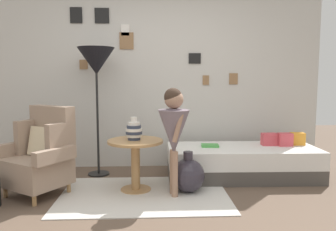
{
  "coord_description": "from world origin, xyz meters",
  "views": [
    {
      "loc": [
        -0.04,
        -2.84,
        1.27
      ],
      "look_at": [
        0.15,
        0.95,
        0.85
      ],
      "focal_mm": 35.23,
      "sensor_mm": 36.0,
      "label": 1
    }
  ],
  "objects_px": {
    "side_table": "(135,154)",
    "demijohn_near": "(188,175)",
    "floor_lamp": "(96,64)",
    "book_on_daybed": "(210,146)",
    "vase_striped": "(134,131)",
    "person_child": "(174,127)",
    "armchair": "(42,155)",
    "daybed": "(242,162)"
  },
  "relations": [
    {
      "from": "book_on_daybed",
      "to": "vase_striped",
      "type": "bearing_deg",
      "value": -153.65
    },
    {
      "from": "side_table",
      "to": "floor_lamp",
      "type": "height_order",
      "value": "floor_lamp"
    },
    {
      "from": "armchair",
      "to": "book_on_daybed",
      "type": "relative_size",
      "value": 4.41
    },
    {
      "from": "daybed",
      "to": "book_on_daybed",
      "type": "bearing_deg",
      "value": 174.85
    },
    {
      "from": "daybed",
      "to": "vase_striped",
      "type": "xyz_separation_m",
      "value": [
        -1.36,
        -0.43,
        0.49
      ]
    },
    {
      "from": "vase_striped",
      "to": "person_child",
      "type": "bearing_deg",
      "value": -25.39
    },
    {
      "from": "book_on_daybed",
      "to": "demijohn_near",
      "type": "xyz_separation_m",
      "value": [
        -0.35,
        -0.56,
        -0.22
      ]
    },
    {
      "from": "side_table",
      "to": "book_on_daybed",
      "type": "bearing_deg",
      "value": 27.33
    },
    {
      "from": "daybed",
      "to": "book_on_daybed",
      "type": "distance_m",
      "value": 0.47
    },
    {
      "from": "vase_striped",
      "to": "daybed",
      "type": "bearing_deg",
      "value": 17.67
    },
    {
      "from": "floor_lamp",
      "to": "person_child",
      "type": "xyz_separation_m",
      "value": [
        0.95,
        -0.86,
        -0.7
      ]
    },
    {
      "from": "person_child",
      "to": "demijohn_near",
      "type": "relative_size",
      "value": 2.54
    },
    {
      "from": "side_table",
      "to": "book_on_daybed",
      "type": "distance_m",
      "value": 1.06
    },
    {
      "from": "armchair",
      "to": "floor_lamp",
      "type": "bearing_deg",
      "value": 54.22
    },
    {
      "from": "armchair",
      "to": "person_child",
      "type": "relative_size",
      "value": 0.82
    },
    {
      "from": "book_on_daybed",
      "to": "person_child",
      "type": "bearing_deg",
      "value": -127.13
    },
    {
      "from": "daybed",
      "to": "vase_striped",
      "type": "bearing_deg",
      "value": -162.33
    },
    {
      "from": "daybed",
      "to": "person_child",
      "type": "bearing_deg",
      "value": -145.26
    },
    {
      "from": "armchair",
      "to": "demijohn_near",
      "type": "distance_m",
      "value": 1.64
    },
    {
      "from": "daybed",
      "to": "demijohn_near",
      "type": "xyz_separation_m",
      "value": [
        -0.76,
        -0.53,
        -0.01
      ]
    },
    {
      "from": "demijohn_near",
      "to": "daybed",
      "type": "bearing_deg",
      "value": 34.72
    },
    {
      "from": "book_on_daybed",
      "to": "side_table",
      "type": "bearing_deg",
      "value": -152.67
    },
    {
      "from": "book_on_daybed",
      "to": "demijohn_near",
      "type": "relative_size",
      "value": 0.47
    },
    {
      "from": "armchair",
      "to": "person_child",
      "type": "distance_m",
      "value": 1.5
    },
    {
      "from": "daybed",
      "to": "side_table",
      "type": "distance_m",
      "value": 1.44
    },
    {
      "from": "daybed",
      "to": "side_table",
      "type": "xyz_separation_m",
      "value": [
        -1.35,
        -0.45,
        0.23
      ]
    },
    {
      "from": "armchair",
      "to": "daybed",
      "type": "xyz_separation_m",
      "value": [
        2.38,
        0.49,
        -0.24
      ]
    },
    {
      "from": "armchair",
      "to": "vase_striped",
      "type": "relative_size",
      "value": 3.72
    },
    {
      "from": "book_on_daybed",
      "to": "daybed",
      "type": "bearing_deg",
      "value": -5.15
    },
    {
      "from": "vase_striped",
      "to": "person_child",
      "type": "distance_m",
      "value": 0.49
    },
    {
      "from": "side_table",
      "to": "person_child",
      "type": "relative_size",
      "value": 0.53
    },
    {
      "from": "demijohn_near",
      "to": "vase_striped",
      "type": "bearing_deg",
      "value": 171.45
    },
    {
      "from": "demijohn_near",
      "to": "floor_lamp",
      "type": "bearing_deg",
      "value": 146.36
    },
    {
      "from": "side_table",
      "to": "book_on_daybed",
      "type": "relative_size",
      "value": 2.85
    },
    {
      "from": "armchair",
      "to": "vase_striped",
      "type": "height_order",
      "value": "armchair"
    },
    {
      "from": "daybed",
      "to": "person_child",
      "type": "xyz_separation_m",
      "value": [
        -0.93,
        -0.64,
        0.56
      ]
    },
    {
      "from": "person_child",
      "to": "floor_lamp",
      "type": "bearing_deg",
      "value": 137.82
    },
    {
      "from": "side_table",
      "to": "demijohn_near",
      "type": "xyz_separation_m",
      "value": [
        0.59,
        -0.08,
        -0.23
      ]
    },
    {
      "from": "armchair",
      "to": "demijohn_near",
      "type": "relative_size",
      "value": 2.09
    },
    {
      "from": "armchair",
      "to": "side_table",
      "type": "xyz_separation_m",
      "value": [
        1.03,
        0.04,
        -0.01
      ]
    },
    {
      "from": "armchair",
      "to": "floor_lamp",
      "type": "distance_m",
      "value": 1.34
    },
    {
      "from": "daybed",
      "to": "demijohn_near",
      "type": "height_order",
      "value": "demijohn_near"
    }
  ]
}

